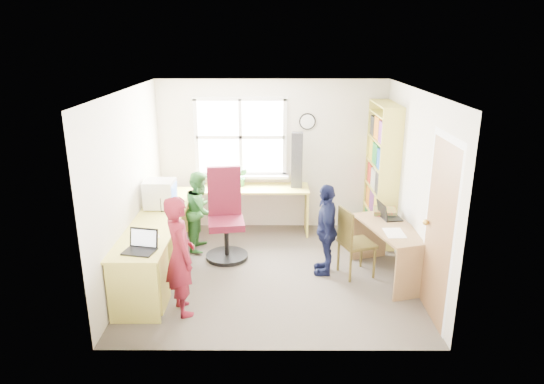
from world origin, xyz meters
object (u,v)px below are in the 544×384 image
Objects in this scene: crt_monitor at (160,194)px; swivel_chair at (226,220)px; person_navy at (326,229)px; wooden_chair at (352,240)px; laptop_left at (141,246)px; person_red at (180,256)px; bookshelf at (381,176)px; right_desk at (391,241)px; laptop_right at (387,214)px; potted_plant at (242,177)px; l_desk at (168,250)px; person_green at (201,211)px; cd_tower at (297,160)px.

swivel_chair is at bearing 4.78° from crt_monitor.
wooden_chair is at bearing 79.79° from person_navy.
person_red reaches higher than laptop_left.
bookshelf is 2.26× the size of wooden_chair.
laptop_right reaches higher than right_desk.
right_desk is 2.28m from swivel_chair.
swivel_chair is 1.05m from potted_plant.
right_desk is (2.84, 0.17, 0.05)m from l_desk.
person_green is (-2.58, 0.91, 0.08)m from right_desk.
bookshelf is 1.64× the size of swivel_chair.
person_green reaches higher than potted_plant.
potted_plant reaches higher than right_desk.
laptop_left reaches higher than l_desk.
person_navy reaches higher than right_desk.
l_desk is 3.18× the size of wooden_chair.
right_desk is 3.44× the size of laptop_left.
bookshelf is 2.44m from swivel_chair.
l_desk is 2.30× the size of swivel_chair.
bookshelf is 2.42× the size of cd_tower.
person_red is (-2.55, -1.16, -0.06)m from laptop_right.
potted_plant is 1.91m from person_navy.
bookshelf is at bearing -8.02° from cd_tower.
bookshelf is 7.29× the size of potted_plant.
l_desk is at bearing 90.52° from laptop_right.
person_red is at bearing -141.22° from bookshelf.
person_navy is at bearing -109.87° from person_green.
laptop_left is 2.62m from potted_plant.
person_navy reaches higher than crt_monitor.
laptop_left is (-0.14, -0.65, 0.35)m from l_desk.
cd_tower reaches higher than right_desk.
cd_tower reaches higher than wooden_chair.
person_navy is (-0.33, 0.09, 0.11)m from wooden_chair.
potted_plant is at bearing 48.03° from laptop_right.
cd_tower reaches higher than person_navy.
laptop_left is 0.28× the size of person_red.
laptop_right is 0.30× the size of person_navy.
laptop_right is (0.00, 0.32, 0.24)m from right_desk.
swivel_chair is 1.09× the size of person_green.
right_desk is 3.21× the size of crt_monitor.
person_navy reaches higher than person_green.
laptop_right is at bearing -96.63° from bookshelf.
laptop_right is (2.98, 1.14, -0.05)m from laptop_left.
bookshelf is at bearing -15.88° from laptop_right.
right_desk is 1.12× the size of person_green.
l_desk is 0.77m from person_red.
potted_plant is (-2.01, 1.61, 0.39)m from right_desk.
bookshelf is 1.78× the size of person_green.
wooden_chair is (-0.61, -1.26, -0.50)m from bookshelf.
l_desk is 2.85m from right_desk.
cd_tower is (1.93, 0.99, 0.24)m from crt_monitor.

